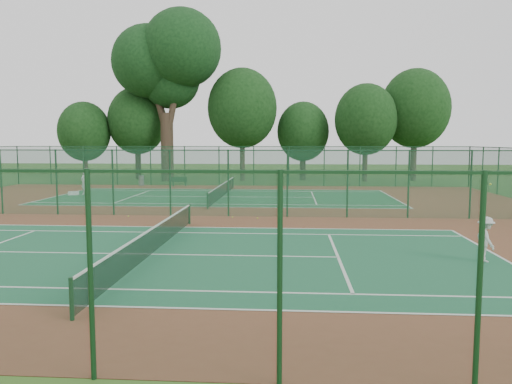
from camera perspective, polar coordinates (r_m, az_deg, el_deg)
ground at (r=26.45m, az=-6.48°, el=-2.75°), size 120.00×120.00×0.00m
red_pad at (r=26.45m, az=-6.48°, el=-2.74°), size 40.00×36.00×0.01m
court_near at (r=17.82m, az=-11.76°, el=-6.99°), size 23.77×10.97×0.01m
court_far at (r=35.26m, az=-3.83°, el=-0.55°), size 23.77×10.97×0.01m
fence_north at (r=44.03m, az=-2.26°, el=3.01°), size 40.00×0.09×3.50m
fence_south at (r=9.33m, az=-27.26°, el=-8.29°), size 40.00×0.09×3.50m
fence_divider at (r=26.24m, az=-6.52°, el=1.05°), size 40.00×0.09×3.50m
tennis_net_near at (r=17.71m, az=-11.79°, el=-5.32°), size 0.10×12.90×0.97m
tennis_net_far at (r=35.20m, az=-3.84°, el=0.30°), size 0.10×12.90×0.97m
player_near at (r=17.91m, az=24.76°, el=-4.91°), size 0.64×1.00×1.48m
player_far at (r=38.67m, az=-19.02°, el=1.06°), size 0.60×0.76×1.81m
trash_bin at (r=45.42m, az=-12.97°, el=1.30°), size 0.57×0.57×0.88m
bench at (r=43.80m, az=-8.75°, el=1.20°), size 1.37×0.51×0.83m
kit_bag at (r=38.66m, az=-20.12°, el=-0.13°), size 0.80×0.53×0.28m
stray_ball_a at (r=25.67m, az=-2.70°, el=-2.88°), size 0.07×0.07×0.07m
stray_ball_b at (r=25.29m, az=0.16°, el=-2.99°), size 0.08×0.08×0.08m
stray_ball_c at (r=26.80m, az=-14.37°, el=-2.68°), size 0.07×0.07×0.07m
big_tree at (r=50.63m, az=-10.10°, el=14.60°), size 10.78×7.89×16.55m
evergreen_row at (r=50.30m, az=-0.91°, el=1.36°), size 39.00×5.00×12.00m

